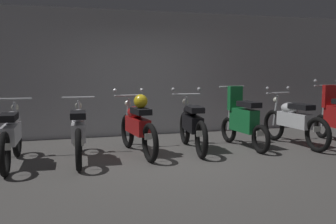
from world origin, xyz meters
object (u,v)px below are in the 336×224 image
(motorbike_slot_4, at_px, (137,125))
(motorbike_slot_6, at_px, (243,120))
(motorbike_slot_2, at_px, (11,135))
(motorbike_slot_5, at_px, (192,124))
(motorbike_slot_7, at_px, (293,121))
(motorbike_slot_3, at_px, (79,132))

(motorbike_slot_4, distance_m, motorbike_slot_6, 2.07)
(motorbike_slot_2, relative_size, motorbike_slot_4, 1.00)
(motorbike_slot_5, height_order, motorbike_slot_7, same)
(motorbike_slot_2, bearing_deg, motorbike_slot_3, 0.18)
(motorbike_slot_3, xyz_separation_m, motorbike_slot_7, (4.15, 0.06, 0.00))
(motorbike_slot_2, distance_m, motorbike_slot_7, 5.19)
(motorbike_slot_5, relative_size, motorbike_slot_7, 1.00)
(motorbike_slot_4, bearing_deg, motorbike_slot_7, -2.58)
(motorbike_slot_3, distance_m, motorbike_slot_6, 3.12)
(motorbike_slot_6, bearing_deg, motorbike_slot_4, 179.93)
(motorbike_slot_5, distance_m, motorbike_slot_6, 1.03)
(motorbike_slot_2, xyz_separation_m, motorbike_slot_3, (1.04, 0.00, 0.00))
(motorbike_slot_3, xyz_separation_m, motorbike_slot_6, (3.11, 0.20, 0.03))
(motorbike_slot_3, height_order, motorbike_slot_7, motorbike_slot_7)
(motorbike_slot_3, xyz_separation_m, motorbike_slot_5, (2.08, 0.23, 0.00))
(motorbike_slot_4, relative_size, motorbike_slot_7, 1.00)
(motorbike_slot_3, height_order, motorbike_slot_5, motorbike_slot_5)
(motorbike_slot_2, height_order, motorbike_slot_3, same)
(motorbike_slot_2, xyz_separation_m, motorbike_slot_5, (3.12, 0.23, 0.00))
(motorbike_slot_7, bearing_deg, motorbike_slot_4, 177.42)
(motorbike_slot_4, relative_size, motorbike_slot_6, 1.16)
(motorbike_slot_2, bearing_deg, motorbike_slot_6, 2.82)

